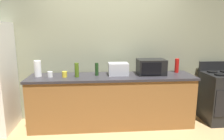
{
  "coord_description": "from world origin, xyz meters",
  "views": [
    {
      "loc": [
        -0.28,
        -3.02,
        1.7
      ],
      "look_at": [
        0.0,
        0.4,
        1.0
      ],
      "focal_mm": 32.86,
      "sensor_mm": 36.0,
      "label": 1
    }
  ],
  "objects_px": {
    "microwave": "(151,67)",
    "toaster_oven": "(118,69)",
    "bottle_olive_oil": "(77,70)",
    "mug_white": "(50,74)",
    "mug_yellow": "(65,74)",
    "paper_towel_roll": "(38,69)",
    "bottle_wine": "(97,69)",
    "bottle_hot_sauce": "(177,66)",
    "stove_range": "(220,97)"
  },
  "relations": [
    {
      "from": "microwave",
      "to": "toaster_oven",
      "type": "xyz_separation_m",
      "value": [
        -0.58,
        0.01,
        -0.03
      ]
    },
    {
      "from": "bottle_olive_oil",
      "to": "mug_white",
      "type": "bearing_deg",
      "value": 174.65
    },
    {
      "from": "bottle_olive_oil",
      "to": "mug_yellow",
      "type": "bearing_deg",
      "value": 178.58
    },
    {
      "from": "microwave",
      "to": "paper_towel_roll",
      "type": "xyz_separation_m",
      "value": [
        -1.95,
        0.0,
        0.0
      ]
    },
    {
      "from": "toaster_oven",
      "to": "bottle_wine",
      "type": "height_order",
      "value": "bottle_wine"
    },
    {
      "from": "microwave",
      "to": "toaster_oven",
      "type": "relative_size",
      "value": 1.41
    },
    {
      "from": "microwave",
      "to": "mug_yellow",
      "type": "height_order",
      "value": "microwave"
    },
    {
      "from": "mug_yellow",
      "to": "mug_white",
      "type": "distance_m",
      "value": 0.25
    },
    {
      "from": "bottle_olive_oil",
      "to": "bottle_wine",
      "type": "bearing_deg",
      "value": 15.46
    },
    {
      "from": "microwave",
      "to": "paper_towel_roll",
      "type": "bearing_deg",
      "value": 179.94
    },
    {
      "from": "bottle_wine",
      "to": "mug_white",
      "type": "xyz_separation_m",
      "value": [
        -0.78,
        -0.05,
        -0.06
      ]
    },
    {
      "from": "bottle_wine",
      "to": "toaster_oven",
      "type": "bearing_deg",
      "value": 2.62
    },
    {
      "from": "bottle_hot_sauce",
      "to": "bottle_wine",
      "type": "xyz_separation_m",
      "value": [
        -1.47,
        -0.13,
        -0.02
      ]
    },
    {
      "from": "microwave",
      "to": "bottle_olive_oil",
      "type": "distance_m",
      "value": 1.29
    },
    {
      "from": "stove_range",
      "to": "microwave",
      "type": "height_order",
      "value": "microwave"
    },
    {
      "from": "bottle_hot_sauce",
      "to": "mug_white",
      "type": "bearing_deg",
      "value": -175.41
    },
    {
      "from": "toaster_oven",
      "to": "bottle_wine",
      "type": "relative_size",
      "value": 1.56
    },
    {
      "from": "stove_range",
      "to": "bottle_olive_oil",
      "type": "relative_size",
      "value": 4.53
    },
    {
      "from": "toaster_oven",
      "to": "mug_yellow",
      "type": "bearing_deg",
      "value": -173.49
    },
    {
      "from": "bottle_olive_oil",
      "to": "mug_white",
      "type": "xyz_separation_m",
      "value": [
        -0.45,
        0.04,
        -0.07
      ]
    },
    {
      "from": "toaster_oven",
      "to": "bottle_olive_oil",
      "type": "xyz_separation_m",
      "value": [
        -0.71,
        -0.11,
        0.01
      ]
    },
    {
      "from": "stove_range",
      "to": "bottle_hot_sauce",
      "type": "distance_m",
      "value": 0.99
    },
    {
      "from": "mug_yellow",
      "to": "mug_white",
      "type": "height_order",
      "value": "mug_yellow"
    },
    {
      "from": "bottle_olive_oil",
      "to": "bottle_hot_sauce",
      "type": "bearing_deg",
      "value": 7.05
    },
    {
      "from": "paper_towel_roll",
      "to": "bottle_olive_oil",
      "type": "bearing_deg",
      "value": -8.55
    },
    {
      "from": "bottle_wine",
      "to": "paper_towel_roll",
      "type": "bearing_deg",
      "value": 179.59
    },
    {
      "from": "paper_towel_roll",
      "to": "mug_white",
      "type": "bearing_deg",
      "value": -15.15
    },
    {
      "from": "toaster_oven",
      "to": "bottle_hot_sauce",
      "type": "distance_m",
      "value": 1.1
    },
    {
      "from": "stove_range",
      "to": "toaster_oven",
      "type": "height_order",
      "value": "toaster_oven"
    },
    {
      "from": "paper_towel_roll",
      "to": "bottle_wine",
      "type": "height_order",
      "value": "paper_towel_roll"
    },
    {
      "from": "paper_towel_roll",
      "to": "mug_white",
      "type": "relative_size",
      "value": 2.94
    },
    {
      "from": "microwave",
      "to": "bottle_wine",
      "type": "xyz_separation_m",
      "value": [
        -0.95,
        -0.0,
        -0.03
      ]
    },
    {
      "from": "stove_range",
      "to": "bottle_wine",
      "type": "distance_m",
      "value": 2.33
    },
    {
      "from": "paper_towel_roll",
      "to": "toaster_oven",
      "type": "bearing_deg",
      "value": 0.42
    },
    {
      "from": "microwave",
      "to": "mug_yellow",
      "type": "xyz_separation_m",
      "value": [
        -1.49,
        -0.09,
        -0.09
      ]
    },
    {
      "from": "bottle_wine",
      "to": "mug_yellow",
      "type": "bearing_deg",
      "value": -170.8
    },
    {
      "from": "microwave",
      "to": "bottle_olive_oil",
      "type": "height_order",
      "value": "microwave"
    },
    {
      "from": "bottle_olive_oil",
      "to": "stove_range",
      "type": "bearing_deg",
      "value": 1.08
    },
    {
      "from": "bottle_wine",
      "to": "stove_range",
      "type": "bearing_deg",
      "value": -1.09
    },
    {
      "from": "microwave",
      "to": "bottle_wine",
      "type": "distance_m",
      "value": 0.95
    },
    {
      "from": "stove_range",
      "to": "paper_towel_roll",
      "type": "bearing_deg",
      "value": 179.11
    },
    {
      "from": "microwave",
      "to": "bottle_hot_sauce",
      "type": "bearing_deg",
      "value": 13.72
    },
    {
      "from": "stove_range",
      "to": "bottle_hot_sauce",
      "type": "bearing_deg",
      "value": 167.57
    },
    {
      "from": "bottle_hot_sauce",
      "to": "mug_yellow",
      "type": "height_order",
      "value": "bottle_hot_sauce"
    },
    {
      "from": "paper_towel_roll",
      "to": "bottle_wine",
      "type": "distance_m",
      "value": 0.99
    },
    {
      "from": "mug_white",
      "to": "bottle_olive_oil",
      "type": "bearing_deg",
      "value": -5.35
    },
    {
      "from": "microwave",
      "to": "mug_white",
      "type": "height_order",
      "value": "microwave"
    },
    {
      "from": "bottle_hot_sauce",
      "to": "toaster_oven",
      "type": "bearing_deg",
      "value": -174.08
    },
    {
      "from": "toaster_oven",
      "to": "bottle_olive_oil",
      "type": "height_order",
      "value": "bottle_olive_oil"
    },
    {
      "from": "bottle_wine",
      "to": "mug_yellow",
      "type": "relative_size",
      "value": 2.25
    }
  ]
}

